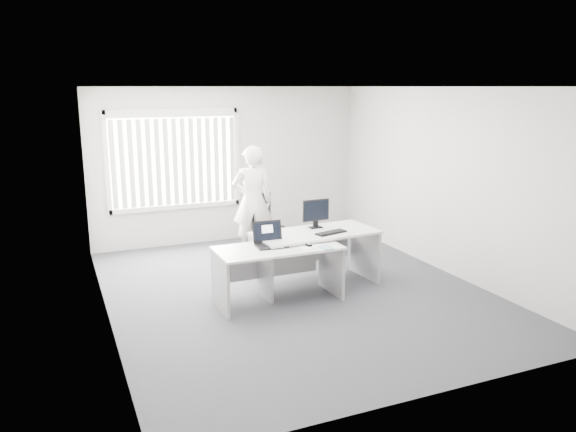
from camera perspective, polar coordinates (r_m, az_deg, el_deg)
name	(u,v)px	position (r m, az deg, el deg)	size (l,w,h in m)	color
ground	(295,291)	(7.95, 0.67, -7.61)	(6.00, 6.00, 0.00)	#4B4C52
wall_back	(229,165)	(10.35, -6.04, 5.16)	(5.00, 0.02, 2.80)	beige
wall_front	(434,252)	(5.05, 14.57, -3.52)	(5.00, 0.02, 2.80)	beige
wall_left	(101,208)	(6.97, -18.47, 0.74)	(0.02, 6.00, 2.80)	beige
wall_right	(445,181)	(8.86, 15.68, 3.44)	(0.02, 6.00, 2.80)	beige
ceiling	(295,87)	(7.44, 0.72, 13.01)	(5.00, 6.00, 0.02)	silver
window	(174,160)	(10.05, -11.47, 5.61)	(2.32, 0.06, 1.76)	silver
blinds	(175,162)	(10.00, -11.39, 5.40)	(2.20, 0.10, 1.50)	silver
desk_near	(278,262)	(7.43, -1.02, -4.71)	(1.65, 0.78, 0.75)	silver
desk_far	(315,247)	(8.00, 2.78, -3.16)	(1.79, 0.92, 0.80)	silver
office_chair	(266,234)	(9.72, -2.29, -1.83)	(0.70, 0.70, 1.00)	black
person	(252,201)	(9.42, -3.63, 1.55)	(0.68, 0.45, 1.86)	white
laptop	(271,235)	(7.34, -1.71, -1.97)	(0.40, 0.36, 0.31)	black
paper_sheet	(309,246)	(7.43, 2.14, -3.03)	(0.32, 0.22, 0.00)	white
mouse	(309,244)	(7.42, 2.12, -2.88)	(0.06, 0.10, 0.04)	silver
booklet	(326,248)	(7.34, 3.92, -3.23)	(0.14, 0.19, 0.01)	silver
keyboard	(331,233)	(7.87, 4.40, -1.70)	(0.47, 0.16, 0.02)	black
monitor	(316,214)	(8.12, 2.83, 0.24)	(0.42, 0.13, 0.42)	black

